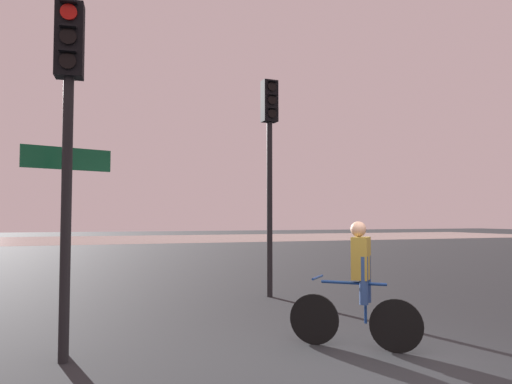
% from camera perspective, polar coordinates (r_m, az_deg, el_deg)
% --- Properties ---
extents(ground_plane, '(120.00, 120.00, 0.00)m').
position_cam_1_polar(ground_plane, '(5.76, 13.38, -19.69)').
color(ground_plane, black).
extents(water_strip, '(80.00, 16.00, 0.01)m').
position_cam_1_polar(water_strip, '(41.03, -15.99, -5.22)').
color(water_strip, '#9E937F').
rests_on(water_strip, ground).
extents(traffic_light_near_left, '(0.34, 0.36, 4.22)m').
position_cam_1_polar(traffic_light_near_left, '(6.36, -20.68, 8.85)').
color(traffic_light_near_left, black).
rests_on(traffic_light_near_left, ground).
extents(traffic_light_center, '(0.33, 0.34, 4.63)m').
position_cam_1_polar(traffic_light_center, '(10.75, 1.57, 5.27)').
color(traffic_light_center, black).
rests_on(traffic_light_center, ground).
extents(direction_sign_post, '(1.07, 0.33, 2.60)m').
position_cam_1_polar(direction_sign_post, '(6.71, -20.96, -2.51)').
color(direction_sign_post, slate).
rests_on(direction_sign_post, ground).
extents(cyclist, '(1.28, 1.19, 1.62)m').
position_cam_1_polar(cyclist, '(6.61, 11.63, -10.26)').
color(cyclist, black).
rests_on(cyclist, ground).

